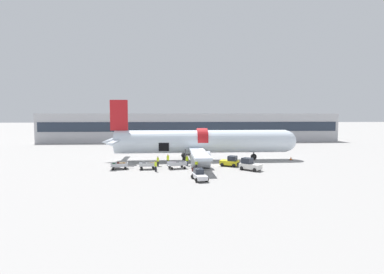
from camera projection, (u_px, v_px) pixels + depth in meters
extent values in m
plane|color=gray|center=(207.00, 164.00, 48.04)|extent=(500.00, 500.00, 0.00)
cube|color=#B2B2B7|center=(190.00, 127.00, 89.55)|extent=(86.10, 10.24, 8.25)
cube|color=#232D3D|center=(192.00, 127.00, 84.37)|extent=(84.38, 0.16, 2.64)
cylinder|color=silver|center=(202.00, 142.00, 52.08)|extent=(29.80, 3.96, 3.96)
sphere|color=silver|center=(285.00, 141.00, 53.13)|extent=(3.76, 3.76, 3.76)
cone|color=silver|center=(115.00, 142.00, 51.03)|extent=(4.55, 3.64, 3.64)
cylinder|color=red|center=(202.00, 139.00, 52.01)|extent=(1.79, 3.97, 3.97)
cube|color=red|center=(119.00, 115.00, 50.73)|extent=(2.97, 0.28, 5.19)
cube|color=silver|center=(114.00, 142.00, 47.31)|extent=(0.96, 7.49, 0.20)
cube|color=silver|center=(122.00, 138.00, 54.76)|extent=(0.96, 7.49, 0.20)
cube|color=silver|center=(199.00, 153.00, 44.83)|extent=(2.29, 13.37, 0.40)
cube|color=silver|center=(192.00, 144.00, 59.32)|extent=(2.29, 13.37, 0.40)
cylinder|color=#B2B7BF|center=(200.00, 160.00, 44.60)|extent=(2.82, 2.54, 2.54)
cylinder|color=#B2B7BF|center=(193.00, 148.00, 59.71)|extent=(2.82, 2.54, 2.54)
cube|color=black|center=(164.00, 147.00, 49.72)|extent=(1.70, 0.12, 1.40)
cylinder|color=#56565B|center=(254.00, 152.00, 52.87)|extent=(0.22, 0.22, 1.78)
sphere|color=black|center=(254.00, 157.00, 52.94)|extent=(1.07, 1.07, 1.07)
cylinder|color=#56565B|center=(186.00, 154.00, 49.34)|extent=(0.22, 0.22, 1.78)
sphere|color=black|center=(186.00, 160.00, 49.41)|extent=(1.07, 1.07, 1.07)
cylinder|color=#56565B|center=(184.00, 151.00, 54.67)|extent=(0.22, 0.22, 1.78)
sphere|color=black|center=(184.00, 155.00, 54.74)|extent=(1.07, 1.07, 1.07)
cube|color=silver|center=(250.00, 166.00, 42.93)|extent=(3.17, 3.16, 0.72)
cube|color=#232833|center=(247.00, 161.00, 43.22)|extent=(1.82, 1.82, 0.79)
cube|color=black|center=(241.00, 166.00, 43.97)|extent=(0.98, 0.98, 0.36)
sphere|color=black|center=(246.00, 167.00, 44.14)|extent=(0.56, 0.56, 0.56)
sphere|color=black|center=(242.00, 168.00, 43.13)|extent=(0.56, 0.56, 0.56)
sphere|color=black|center=(259.00, 169.00, 42.78)|extent=(0.56, 0.56, 0.56)
sphere|color=black|center=(255.00, 170.00, 41.77)|extent=(0.56, 0.56, 0.56)
cube|color=yellow|center=(229.00, 162.00, 46.47)|extent=(3.21, 2.75, 0.65)
cube|color=#232833|center=(232.00, 158.00, 46.23)|extent=(1.75, 1.84, 0.73)
cube|color=black|center=(238.00, 164.00, 45.93)|extent=(0.80, 1.40, 0.33)
sphere|color=black|center=(234.00, 165.00, 45.40)|extent=(0.56, 0.56, 0.56)
sphere|color=black|center=(237.00, 164.00, 46.86)|extent=(0.56, 0.56, 0.56)
sphere|color=black|center=(222.00, 165.00, 46.13)|extent=(0.56, 0.56, 0.56)
sphere|color=black|center=(225.00, 163.00, 47.59)|extent=(0.56, 0.56, 0.56)
cube|color=silver|center=(200.00, 176.00, 36.49)|extent=(1.73, 3.28, 0.50)
cube|color=#232833|center=(199.00, 171.00, 36.98)|extent=(1.27, 1.56, 0.61)
cube|color=black|center=(196.00, 175.00, 38.06)|extent=(1.12, 0.30, 0.25)
sphere|color=black|center=(202.00, 176.00, 37.68)|extent=(0.56, 0.56, 0.56)
sphere|color=black|center=(193.00, 176.00, 37.40)|extent=(0.56, 0.56, 0.56)
sphere|color=black|center=(207.00, 180.00, 35.62)|extent=(0.56, 0.56, 0.56)
sphere|color=black|center=(197.00, 180.00, 35.35)|extent=(0.56, 0.56, 0.56)
cube|color=#B7BABF|center=(177.00, 165.00, 44.27)|extent=(3.00, 2.01, 0.05)
cube|color=#B7BABF|center=(186.00, 163.00, 44.68)|extent=(0.40, 1.34, 0.46)
cube|color=#B7BABF|center=(178.00, 164.00, 43.64)|extent=(2.62, 0.73, 0.46)
cube|color=#B7BABF|center=(176.00, 163.00, 44.87)|extent=(2.62, 0.73, 0.46)
cube|color=#333338|center=(189.00, 166.00, 44.87)|extent=(0.89, 0.30, 0.06)
sphere|color=black|center=(185.00, 168.00, 43.96)|extent=(0.40, 0.40, 0.40)
sphere|color=black|center=(182.00, 166.00, 45.25)|extent=(0.40, 0.40, 0.40)
sphere|color=black|center=(172.00, 168.00, 43.35)|extent=(0.40, 0.40, 0.40)
sphere|color=black|center=(170.00, 167.00, 44.64)|extent=(0.40, 0.40, 0.40)
cube|color=#2D2D33|center=(183.00, 163.00, 44.74)|extent=(0.51, 0.34, 0.35)
cube|color=#721951|center=(175.00, 164.00, 44.05)|extent=(0.51, 0.33, 0.29)
cube|color=black|center=(180.00, 163.00, 44.55)|extent=(0.46, 0.26, 0.28)
cube|color=#2D2D33|center=(178.00, 163.00, 44.51)|extent=(0.43, 0.37, 0.42)
cube|color=#B7BABF|center=(147.00, 166.00, 43.81)|extent=(2.61, 1.65, 0.05)
cube|color=#B7BABF|center=(156.00, 164.00, 44.03)|extent=(0.23, 1.34, 0.43)
cube|color=#B7BABF|center=(148.00, 165.00, 43.17)|extent=(2.40, 0.37, 0.43)
cube|color=#B7BABF|center=(147.00, 163.00, 44.42)|extent=(2.40, 0.37, 0.43)
cube|color=#333338|center=(159.00, 167.00, 44.16)|extent=(0.90, 0.20, 0.06)
sphere|color=black|center=(154.00, 168.00, 43.35)|extent=(0.40, 0.40, 0.40)
sphere|color=black|center=(153.00, 167.00, 44.66)|extent=(0.40, 0.40, 0.40)
sphere|color=black|center=(142.00, 169.00, 43.01)|extent=(0.40, 0.40, 0.40)
sphere|color=black|center=(141.00, 167.00, 44.32)|extent=(0.40, 0.40, 0.40)
cube|color=olive|center=(152.00, 164.00, 43.94)|extent=(0.46, 0.38, 0.44)
cube|color=#2D2D33|center=(148.00, 164.00, 43.95)|extent=(0.50, 0.28, 0.36)
cube|color=#2D2D33|center=(144.00, 164.00, 43.62)|extent=(0.55, 0.40, 0.46)
cube|color=#B7BABF|center=(119.00, 166.00, 44.01)|extent=(2.71, 2.13, 0.05)
cube|color=#B7BABF|center=(128.00, 164.00, 44.27)|extent=(0.34, 1.75, 0.43)
cube|color=#B7BABF|center=(119.00, 165.00, 43.17)|extent=(2.39, 0.44, 0.43)
cube|color=#B7BABF|center=(119.00, 163.00, 44.82)|extent=(2.39, 0.44, 0.43)
cube|color=#333338|center=(131.00, 167.00, 44.41)|extent=(0.90, 0.22, 0.06)
sphere|color=black|center=(125.00, 168.00, 43.37)|extent=(0.40, 0.40, 0.40)
sphere|color=black|center=(125.00, 166.00, 45.08)|extent=(0.40, 0.40, 0.40)
sphere|color=black|center=(113.00, 169.00, 42.98)|extent=(0.40, 0.40, 0.40)
sphere|color=black|center=(113.00, 167.00, 44.69)|extent=(0.40, 0.40, 0.40)
cube|color=olive|center=(124.00, 164.00, 44.45)|extent=(0.41, 0.21, 0.45)
cube|color=#14472D|center=(114.00, 164.00, 43.85)|extent=(0.42, 0.26, 0.44)
cube|color=olive|center=(121.00, 164.00, 43.80)|extent=(0.41, 0.36, 0.50)
cube|color=#4C1E1E|center=(118.00, 164.00, 44.33)|extent=(0.37, 0.27, 0.51)
cylinder|color=#2D2D33|center=(196.00, 167.00, 43.37)|extent=(0.41, 0.41, 0.79)
cylinder|color=#CCE523|center=(196.00, 162.00, 43.31)|extent=(0.52, 0.52, 0.62)
sphere|color=tan|center=(196.00, 159.00, 43.28)|extent=(0.22, 0.22, 0.22)
cylinder|color=#CCE523|center=(197.00, 163.00, 43.17)|extent=(0.17, 0.17, 0.57)
cylinder|color=#CCE523|center=(195.00, 163.00, 43.47)|extent=(0.17, 0.17, 0.57)
cylinder|color=#1E2338|center=(168.00, 163.00, 46.97)|extent=(0.43, 0.43, 0.86)
cylinder|color=#CCE523|center=(168.00, 158.00, 46.91)|extent=(0.55, 0.55, 0.68)
sphere|color=#9E7556|center=(168.00, 155.00, 46.88)|extent=(0.24, 0.24, 0.24)
cylinder|color=#CCE523|center=(167.00, 158.00, 47.12)|extent=(0.17, 0.17, 0.63)
cylinder|color=#CCE523|center=(169.00, 159.00, 46.72)|extent=(0.17, 0.17, 0.63)
cylinder|color=#1E2338|center=(187.00, 163.00, 46.73)|extent=(0.41, 0.41, 0.80)
cylinder|color=#B7E019|center=(187.00, 159.00, 46.67)|extent=(0.53, 0.53, 0.63)
sphere|color=tan|center=(187.00, 156.00, 46.64)|extent=(0.22, 0.22, 0.22)
cylinder|color=#B7E019|center=(188.00, 159.00, 46.52)|extent=(0.17, 0.17, 0.58)
cylinder|color=#B7E019|center=(186.00, 159.00, 46.84)|extent=(0.17, 0.17, 0.58)
cylinder|color=black|center=(156.00, 169.00, 42.04)|extent=(0.38, 0.38, 0.76)
cylinder|color=#CCE523|center=(156.00, 164.00, 41.99)|extent=(0.49, 0.49, 0.60)
sphere|color=brown|center=(156.00, 161.00, 41.96)|extent=(0.21, 0.21, 0.21)
cylinder|color=#CCE523|center=(155.00, 164.00, 42.16)|extent=(0.16, 0.16, 0.55)
cylinder|color=#CCE523|center=(156.00, 165.00, 41.82)|extent=(0.16, 0.16, 0.55)
cylinder|color=black|center=(158.00, 164.00, 46.51)|extent=(0.33, 0.33, 0.74)
cylinder|color=#CCE523|center=(158.00, 159.00, 46.46)|extent=(0.43, 0.43, 0.58)
sphere|color=brown|center=(158.00, 157.00, 46.43)|extent=(0.21, 0.21, 0.21)
cylinder|color=#CCE523|center=(158.00, 160.00, 46.27)|extent=(0.14, 0.14, 0.54)
cylinder|color=#CCE523|center=(158.00, 160.00, 46.66)|extent=(0.14, 0.14, 0.54)
cube|color=#4C1E1E|center=(194.00, 169.00, 42.21)|extent=(0.54, 0.42, 0.54)
cube|color=black|center=(194.00, 167.00, 42.19)|extent=(0.30, 0.19, 0.12)
cube|color=black|center=(291.00, 160.00, 52.68)|extent=(0.62, 0.62, 0.03)
cone|color=orange|center=(291.00, 158.00, 52.66)|extent=(0.46, 0.46, 0.60)
cylinder|color=white|center=(291.00, 158.00, 52.66)|extent=(0.27, 0.27, 0.07)
cube|color=black|center=(203.00, 179.00, 37.31)|extent=(0.47, 0.47, 0.03)
cone|color=orange|center=(203.00, 176.00, 37.29)|extent=(0.35, 0.35, 0.62)
cylinder|color=white|center=(203.00, 176.00, 37.29)|extent=(0.20, 0.20, 0.07)
cube|color=black|center=(207.00, 167.00, 45.59)|extent=(0.61, 0.61, 0.03)
cone|color=orange|center=(207.00, 165.00, 45.57)|extent=(0.45, 0.45, 0.79)
cylinder|color=white|center=(207.00, 164.00, 45.56)|extent=(0.26, 0.26, 0.09)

